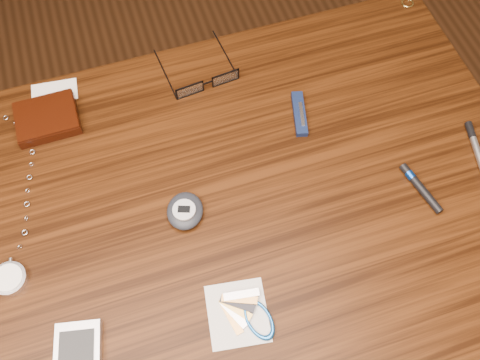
{
  "coord_description": "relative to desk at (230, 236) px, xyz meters",
  "views": [
    {
      "loc": [
        -0.09,
        -0.34,
        1.51
      ],
      "look_at": [
        0.03,
        0.04,
        0.76
      ],
      "focal_mm": 40.0,
      "sensor_mm": 36.0,
      "label": 1
    }
  ],
  "objects": [
    {
      "name": "ground",
      "position": [
        0.0,
        0.0,
        -0.65
      ],
      "size": [
        3.8,
        3.8,
        0.0
      ],
      "primitive_type": "plane",
      "color": "#472814",
      "rests_on": "ground"
    },
    {
      "name": "desk",
      "position": [
        0.0,
        0.0,
        0.0
      ],
      "size": [
        1.0,
        0.7,
        0.75
      ],
      "color": "#321808",
      "rests_on": "ground"
    },
    {
      "name": "wallet_and_card",
      "position": [
        -0.24,
        0.26,
        0.11
      ],
      "size": [
        0.11,
        0.13,
        0.02
      ],
      "color": "black",
      "rests_on": "desk"
    },
    {
      "name": "eyeglasses",
      "position": [
        0.04,
        0.25,
        0.11
      ],
      "size": [
        0.13,
        0.13,
        0.03
      ],
      "color": "black",
      "rests_on": "desk"
    },
    {
      "name": "gold_ring",
      "position": [
        0.47,
        0.32,
        0.1
      ],
      "size": [
        0.03,
        0.03,
        0.0
      ],
      "primitive_type": "torus",
      "rotation": [
        0.0,
        0.0,
        -0.37
      ],
      "color": "#EBD173",
      "rests_on": "desk"
    },
    {
      "name": "pocket_watch",
      "position": [
        -0.34,
        0.0,
        0.11
      ],
      "size": [
        0.09,
        0.35,
        0.02
      ],
      "color": "silver",
      "rests_on": "desk"
    },
    {
      "name": "pedometer",
      "position": [
        -0.07,
        0.02,
        0.11
      ],
      "size": [
        0.07,
        0.08,
        0.03
      ],
      "color": "#1F222A",
      "rests_on": "desk"
    },
    {
      "name": "notepad_keys",
      "position": [
        -0.02,
        -0.16,
        0.11
      ],
      "size": [
        0.11,
        0.11,
        0.01
      ],
      "color": "silver",
      "rests_on": "desk"
    },
    {
      "name": "pocket_knife",
      "position": [
        0.17,
        0.14,
        0.11
      ],
      "size": [
        0.04,
        0.09,
        0.01
      ],
      "color": "#11193C",
      "rests_on": "desk"
    },
    {
      "name": "silver_pen",
      "position": [
        0.42,
        -0.03,
        0.11
      ],
      "size": [
        0.04,
        0.14,
        0.01
      ],
      "color": "#A8A8AC",
      "rests_on": "desk"
    },
    {
      "name": "black_blue_pen",
      "position": [
        0.3,
        -0.06,
        0.11
      ],
      "size": [
        0.03,
        0.1,
        0.01
      ],
      "color": "black",
      "rests_on": "desk"
    }
  ]
}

